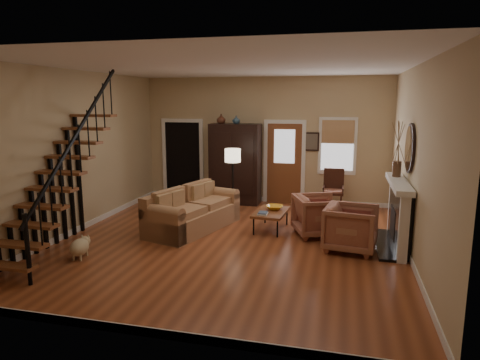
% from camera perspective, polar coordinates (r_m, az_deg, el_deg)
% --- Properties ---
extents(room, '(7.00, 7.33, 3.30)m').
position_cam_1_polar(room, '(9.80, -1.03, 3.60)').
color(room, brown).
rests_on(room, ground).
extents(staircase, '(0.94, 2.80, 3.20)m').
position_cam_1_polar(staircase, '(8.06, -23.43, 1.88)').
color(staircase, brown).
rests_on(staircase, ground).
extents(fireplace, '(0.33, 1.95, 2.30)m').
position_cam_1_polar(fireplace, '(8.44, 20.61, -3.53)').
color(fireplace, black).
rests_on(fireplace, ground).
extents(armoire, '(1.30, 0.60, 2.10)m').
position_cam_1_polar(armoire, '(11.26, -0.62, 2.17)').
color(armoire, black).
rests_on(armoire, ground).
extents(vase_a, '(0.24, 0.24, 0.25)m').
position_cam_1_polar(vase_a, '(11.15, -2.53, 8.14)').
color(vase_a, '#4C2619').
rests_on(vase_a, armoire).
extents(vase_b, '(0.20, 0.20, 0.21)m').
position_cam_1_polar(vase_b, '(11.04, -0.51, 8.03)').
color(vase_b, '#334C60').
rests_on(vase_b, armoire).
extents(sofa, '(1.56, 2.43, 0.84)m').
position_cam_1_polar(sofa, '(9.09, -6.25, -4.00)').
color(sofa, '#A6734B').
rests_on(sofa, ground).
extents(coffee_table, '(0.69, 1.10, 0.41)m').
position_cam_1_polar(coffee_table, '(9.08, 4.15, -5.39)').
color(coffee_table, brown).
rests_on(coffee_table, ground).
extents(bowl, '(0.36, 0.36, 0.09)m').
position_cam_1_polar(bowl, '(9.15, 4.63, -3.67)').
color(bowl, gold).
rests_on(bowl, coffee_table).
extents(books, '(0.19, 0.26, 0.05)m').
position_cam_1_polar(books, '(8.75, 3.06, -4.44)').
color(books, beige).
rests_on(books, coffee_table).
extents(armchair_left, '(1.04, 1.01, 0.83)m').
position_cam_1_polar(armchair_left, '(8.04, 14.59, -6.24)').
color(armchair_left, brown).
rests_on(armchair_left, ground).
extents(armchair_right, '(1.17, 1.15, 0.82)m').
position_cam_1_polar(armchair_right, '(8.78, 10.39, -4.68)').
color(armchair_right, brown).
rests_on(armchair_right, ground).
extents(floor_lamp, '(0.47, 0.47, 1.60)m').
position_cam_1_polar(floor_lamp, '(9.95, -0.96, -0.41)').
color(floor_lamp, black).
rests_on(floor_lamp, ground).
extents(side_chair, '(0.54, 0.54, 1.02)m').
position_cam_1_polar(side_chair, '(10.82, 12.32, -1.33)').
color(side_chair, '#3B1C12').
rests_on(side_chair, ground).
extents(dog, '(0.37, 0.53, 0.36)m').
position_cam_1_polar(dog, '(7.97, -20.61, -8.55)').
color(dog, beige).
rests_on(dog, ground).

